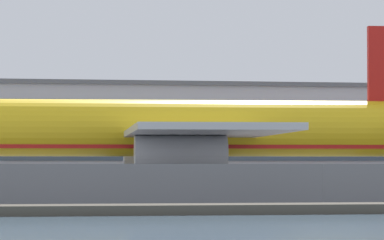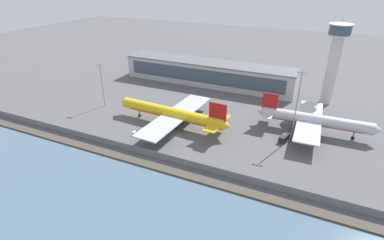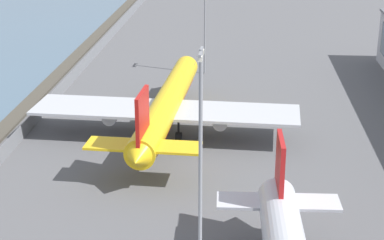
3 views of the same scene
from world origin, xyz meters
name	(u,v)px [view 2 (image 2 of 3)]	position (x,y,z in m)	size (l,w,h in m)	color
ground_plane	(178,136)	(0.00, 0.00, 0.00)	(500.00, 500.00, 0.00)	#565659
shoreline_seawall	(148,165)	(0.00, -20.50, 0.25)	(320.00, 3.00, 0.50)	#474238
perimeter_fence	(155,155)	(0.00, -16.00, 1.28)	(280.00, 0.10, 2.55)	slate
cargo_jet_yellow	(173,114)	(-5.58, 6.99, 5.06)	(49.72, 43.13, 13.26)	yellow
passenger_jet_silver	(313,120)	(44.49, 23.81, 5.05)	(43.90, 37.37, 13.22)	silver
baggage_tug	(137,133)	(-14.01, -5.58, 0.81)	(3.41, 2.07, 1.80)	white
ops_van	(284,138)	(36.15, 12.83, 1.28)	(3.26, 5.55, 2.48)	#1E2328
control_tower	(334,57)	(47.62, 56.35, 21.33)	(9.76, 9.76, 37.64)	beige
terminal_building	(208,73)	(-11.63, 57.88, 6.06)	(91.63, 15.46, 12.10)	#B2B2B7
apron_light_mast_apron_west	(297,104)	(38.36, 15.31, 13.93)	(3.20, 0.40, 25.23)	gray
apron_light_mast_apron_east	(102,83)	(-42.48, 10.92, 10.87)	(3.20, 0.40, 19.22)	gray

